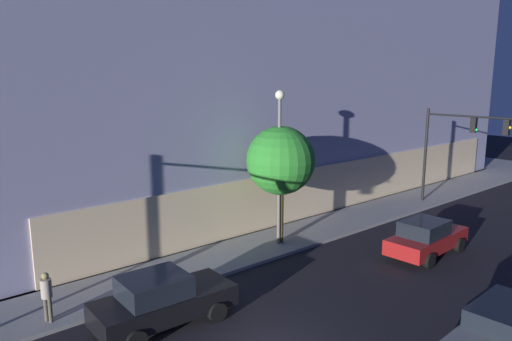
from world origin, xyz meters
TOP-DOWN VIEW (x-y plane):
  - modern_building at (13.99, 20.77)m, footprint 40.03×23.61m
  - traffic_light_far_corner at (20.07, 4.87)m, footprint 0.61×5.38m
  - street_lamp_sidewalk at (6.93, 6.97)m, footprint 0.44×0.44m
  - sidewalk_tree at (7.12, 7.07)m, footprint 3.33×3.33m
  - pedestrian_waiting at (-4.23, 6.37)m, footprint 0.36×0.36m
  - car_black at (-1.27, 3.94)m, footprint 4.86×2.33m
  - car_grey at (5.53, -4.38)m, footprint 4.82×2.37m
  - car_red at (11.36, 1.62)m, footprint 4.74×2.22m

SIDE VIEW (x-z plane):
  - car_grey at x=5.53m, z-range 0.03..1.60m
  - car_red at x=11.36m, z-range 0.00..1.73m
  - car_black at x=-1.27m, z-range -0.01..1.80m
  - pedestrian_waiting at x=-4.23m, z-range 0.31..2.07m
  - sidewalk_tree at x=7.12m, z-range 1.35..7.14m
  - traffic_light_far_corner at x=20.07m, z-range 1.49..7.54m
  - street_lamp_sidewalk at x=6.93m, z-range 1.15..8.61m
  - modern_building at x=13.99m, z-range -0.08..18.89m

